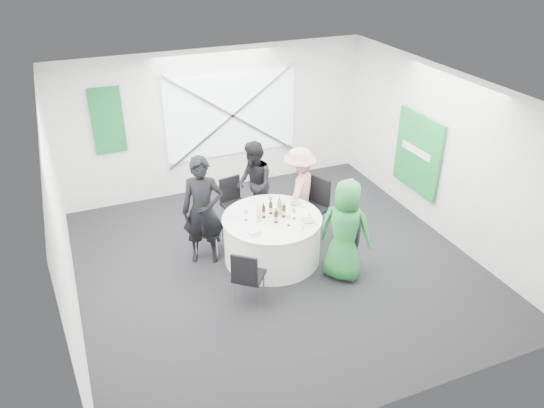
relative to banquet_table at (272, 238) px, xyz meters
name	(u,v)px	position (x,y,z in m)	size (l,w,h in m)	color
floor	(277,265)	(0.00, -0.20, -0.38)	(6.00, 6.00, 0.00)	black
ceiling	(278,93)	(0.00, -0.20, 2.42)	(6.00, 6.00, 0.00)	silver
wall_back	(216,121)	(0.00, 2.80, 1.02)	(6.00, 6.00, 0.00)	silver
wall_front	(393,310)	(0.00, -3.20, 1.02)	(6.00, 6.00, 0.00)	silver
wall_left	(61,227)	(-3.00, -0.20, 1.02)	(6.00, 6.00, 0.00)	silver
wall_right	(444,155)	(3.00, -0.20, 1.02)	(6.00, 6.00, 0.00)	silver
window_panel	(232,115)	(0.30, 2.76, 1.12)	(2.60, 0.03, 1.60)	white
window_brace_a	(232,116)	(0.30, 2.72, 1.12)	(0.05, 0.05, 3.16)	silver
window_brace_b	(232,116)	(0.30, 2.72, 1.12)	(0.05, 0.05, 3.16)	silver
green_banner	(108,121)	(-2.00, 2.75, 1.32)	(0.55, 0.04, 1.20)	#146535
green_sign	(418,153)	(2.94, 0.40, 0.82)	(0.05, 1.20, 1.40)	#188534
banquet_table	(272,238)	(0.00, 0.00, 0.00)	(1.56, 1.56, 0.76)	silver
chair_back	(233,199)	(-0.23, 1.20, 0.16)	(0.49, 0.50, 0.92)	black
chair_back_left	(203,226)	(-0.97, 0.55, 0.15)	(0.56, 0.56, 0.90)	black
chair_back_right	(314,202)	(0.98, 0.47, 0.22)	(0.62, 0.61, 1.01)	black
chair_front_right	(350,242)	(0.97, -0.75, 0.14)	(0.57, 0.57, 0.90)	black
chair_front_left	(247,274)	(-0.76, -0.92, 0.13)	(0.56, 0.56, 0.88)	black
person_man_back_left	(203,211)	(-0.99, 0.39, 0.51)	(0.65, 0.43, 1.78)	black
person_man_back	(254,185)	(0.13, 1.15, 0.39)	(0.75, 0.41, 1.55)	black
person_woman_pink	(299,190)	(0.77, 0.67, 0.39)	(0.99, 0.46, 1.53)	pink
person_woman_green	(345,231)	(0.82, -0.84, 0.43)	(0.79, 0.51, 1.61)	#227D35
plate_back	(257,202)	(-0.04, 0.57, 0.39)	(0.27, 0.27, 0.01)	white
plate_back_left	(236,214)	(-0.48, 0.31, 0.39)	(0.25, 0.25, 0.01)	white
plate_back_right	(295,204)	(0.50, 0.24, 0.40)	(0.26, 0.26, 0.04)	white
plate_front_right	(309,221)	(0.47, -0.34, 0.40)	(0.30, 0.30, 0.04)	white
plate_front_left	(251,233)	(-0.47, -0.32, 0.39)	(0.27, 0.27, 0.01)	white
napkin	(255,232)	(-0.42, -0.36, 0.42)	(0.17, 0.11, 0.05)	silver
beer_bottle_a	(264,212)	(-0.12, 0.05, 0.48)	(0.06, 0.06, 0.25)	#3B200A
beer_bottle_b	(271,208)	(0.03, 0.12, 0.48)	(0.06, 0.06, 0.25)	#3B200A
beer_bottle_c	(284,211)	(0.18, -0.05, 0.48)	(0.06, 0.06, 0.25)	#3B200A
beer_bottle_d	(276,217)	(0.00, -0.16, 0.47)	(0.06, 0.06, 0.24)	#3B200A
green_water_bottle	(280,207)	(0.15, 0.05, 0.50)	(0.08, 0.08, 0.31)	green
clear_water_bottle	(258,214)	(-0.23, -0.02, 0.50)	(0.08, 0.08, 0.30)	silver
wine_glass_a	(294,212)	(0.30, -0.16, 0.50)	(0.07, 0.07, 0.17)	white
wine_glass_b	(289,218)	(0.14, -0.32, 0.50)	(0.07, 0.07, 0.17)	white
wine_glass_c	(271,199)	(0.12, 0.35, 0.50)	(0.07, 0.07, 0.17)	white
wine_glass_d	(294,204)	(0.40, 0.07, 0.50)	(0.07, 0.07, 0.17)	white
wine_glass_e	(246,213)	(-0.40, 0.08, 0.50)	(0.07, 0.07, 0.17)	white
fork_a	(240,209)	(-0.37, 0.44, 0.38)	(0.01, 0.15, 0.01)	silver
knife_a	(235,221)	(-0.57, 0.11, 0.38)	(0.01, 0.15, 0.01)	silver
fork_b	(300,206)	(0.55, 0.16, 0.38)	(0.01, 0.15, 0.01)	silver
knife_b	(287,201)	(0.43, 0.38, 0.38)	(0.01, 0.15, 0.01)	silver
fork_c	(303,229)	(0.30, -0.49, 0.38)	(0.01, 0.15, 0.01)	silver
knife_c	(309,216)	(0.54, -0.19, 0.38)	(0.01, 0.15, 0.01)	silver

